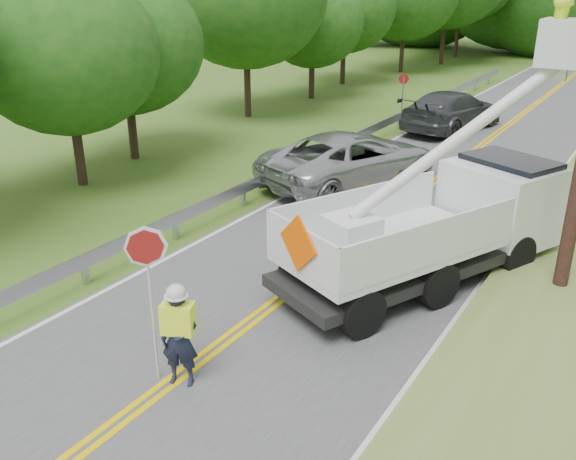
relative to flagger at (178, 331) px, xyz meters
The scene contains 7 objects.
road 11.68m from the flagger, 90.78° to the left, with size 7.20×96.00×0.03m.
guardrail 13.23m from the flagger, 108.42° to the left, with size 0.18×48.00×0.77m.
flagger is the anchor object (origin of this frame).
bucket_truck 7.14m from the flagger, 68.68° to the left, with size 4.96×7.31×6.84m.
suv_silver 11.33m from the flagger, 102.13° to the left, with size 2.94×6.39×1.77m, color #A6A9AD.
suv_darkgrey 20.76m from the flagger, 95.94° to the left, with size 2.42×5.96×1.73m, color #3B3D42.
stop_sign_permanent 21.10m from the flagger, 102.38° to the left, with size 0.40×0.34×2.34m.
Camera 1 is at (6.23, -3.95, 6.35)m, focal length 38.06 mm.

